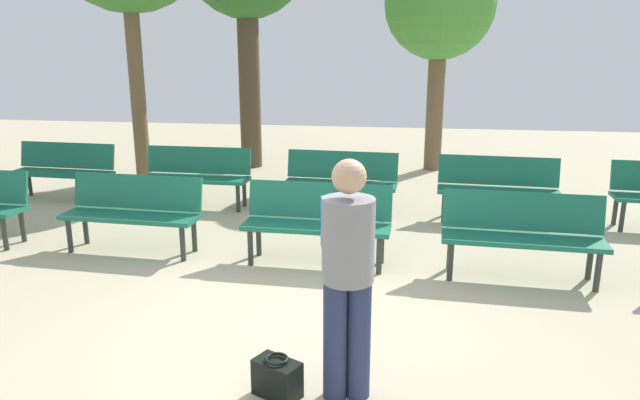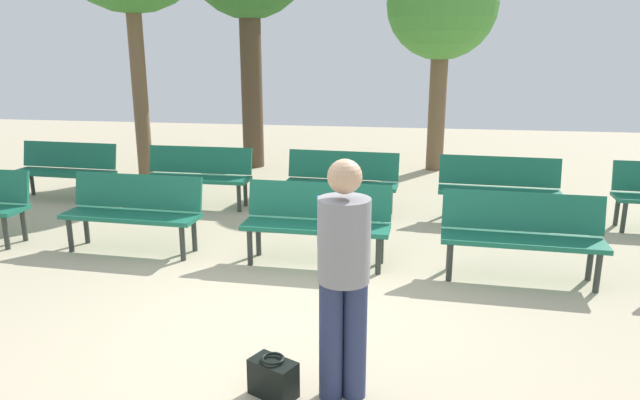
% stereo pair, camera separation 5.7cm
% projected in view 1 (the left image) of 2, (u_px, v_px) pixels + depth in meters
% --- Properties ---
extents(ground_plane, '(25.88, 25.88, 0.00)m').
position_uv_depth(ground_plane, '(281.00, 328.00, 4.91)').
color(ground_plane, '#BCAD8E').
extents(bench_r0_c1, '(1.62, 0.55, 0.87)m').
position_uv_depth(bench_r0_c1, '(133.00, 208.00, 6.69)').
color(bench_r0_c1, '#19664C').
rests_on(bench_r0_c1, ground_plane).
extents(bench_r0_c2, '(1.61, 0.53, 0.87)m').
position_uv_depth(bench_r0_c2, '(318.00, 218.00, 6.31)').
color(bench_r0_c2, '#19664C').
rests_on(bench_r0_c2, ground_plane).
extents(bench_r0_c3, '(1.62, 0.56, 0.87)m').
position_uv_depth(bench_r0_c3, '(522.00, 231.00, 5.89)').
color(bench_r0_c3, '#19664C').
rests_on(bench_r0_c3, ground_plane).
extents(bench_r1_c0, '(1.62, 0.56, 0.87)m').
position_uv_depth(bench_r1_c0, '(63.00, 168.00, 8.97)').
color(bench_r1_c0, '#19664C').
rests_on(bench_r1_c0, ground_plane).
extents(bench_r1_c1, '(1.60, 0.49, 0.87)m').
position_uv_depth(bench_r1_c1, '(197.00, 173.00, 8.59)').
color(bench_r1_c1, '#19664C').
rests_on(bench_r1_c1, ground_plane).
extents(bench_r1_c2, '(1.62, 0.57, 0.87)m').
position_uv_depth(bench_r1_c2, '(341.00, 178.00, 8.22)').
color(bench_r1_c2, '#19664C').
rests_on(bench_r1_c2, ground_plane).
extents(bench_r1_c3, '(1.62, 0.57, 0.87)m').
position_uv_depth(bench_r1_c3, '(498.00, 185.00, 7.84)').
color(bench_r1_c3, '#19664C').
rests_on(bench_r1_c3, ground_plane).
extents(tree_2, '(2.03, 2.03, 4.11)m').
position_uv_depth(tree_2, '(440.00, 6.00, 10.55)').
color(tree_2, brown).
rests_on(tree_2, ground_plane).
extents(visitor_with_backpack, '(0.43, 0.58, 1.65)m').
position_uv_depth(visitor_with_backpack, '(347.00, 266.00, 3.76)').
color(visitor_with_backpack, navy).
rests_on(visitor_with_backpack, ground_plane).
extents(handbag, '(0.37, 0.30, 0.29)m').
position_uv_depth(handbag, '(277.00, 378.00, 3.93)').
color(handbag, black).
rests_on(handbag, ground_plane).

